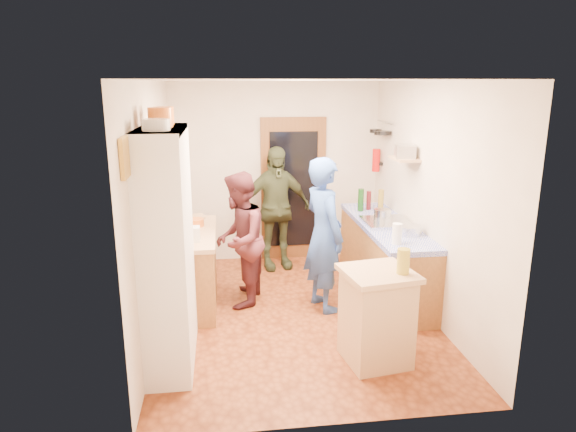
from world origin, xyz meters
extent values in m
cube|color=brown|center=(0.00, 0.00, -0.01)|extent=(3.00, 4.00, 0.02)
cube|color=silver|center=(0.00, 0.00, 2.61)|extent=(3.00, 4.00, 0.02)
cube|color=beige|center=(0.00, 2.01, 1.30)|extent=(3.00, 0.02, 2.60)
cube|color=beige|center=(0.00, -2.01, 1.30)|extent=(3.00, 0.02, 2.60)
cube|color=beige|center=(-1.51, 0.00, 1.30)|extent=(0.02, 4.00, 2.60)
cube|color=beige|center=(1.51, 0.00, 1.30)|extent=(0.02, 4.00, 2.60)
cube|color=brown|center=(0.25, 1.97, 1.05)|extent=(0.95, 0.06, 2.10)
cube|color=black|center=(0.25, 1.94, 1.05)|extent=(0.70, 0.02, 1.70)
cube|color=white|center=(-1.30, -0.80, 1.10)|extent=(0.40, 1.20, 2.20)
cube|color=white|center=(-1.30, -0.80, 2.18)|extent=(0.40, 1.14, 0.04)
cylinder|color=white|center=(-1.30, -1.08, 2.25)|extent=(0.23, 0.23, 0.09)
cylinder|color=orange|center=(-1.30, -0.74, 2.28)|extent=(0.21, 0.21, 0.17)
cylinder|color=orange|center=(-1.30, -0.44, 2.28)|extent=(0.18, 0.18, 0.16)
cube|color=#A06730|center=(-1.20, 0.45, 0.42)|extent=(0.60, 1.40, 0.85)
cube|color=tan|center=(-1.20, 0.45, 0.88)|extent=(0.64, 1.44, 0.05)
cube|color=white|center=(-1.15, 0.06, 0.98)|extent=(0.22, 0.15, 0.16)
cylinder|color=white|center=(-1.25, 0.30, 0.99)|extent=(0.19, 0.19, 0.18)
cylinder|color=orange|center=(-1.12, 0.67, 0.95)|extent=(0.20, 0.20, 0.09)
cube|color=tan|center=(-1.18, 1.08, 0.91)|extent=(0.34, 0.27, 0.02)
cube|color=#A06730|center=(1.20, 0.50, 0.42)|extent=(0.60, 2.20, 0.84)
cube|color=#1D2DC1|center=(1.20, 0.50, 0.87)|extent=(0.62, 2.22, 0.06)
cube|color=silver|center=(1.20, 0.47, 0.92)|extent=(0.55, 0.58, 0.04)
cylinder|color=silver|center=(1.15, 0.51, 1.01)|extent=(0.21, 0.21, 0.13)
cylinder|color=#143F14|center=(1.05, 1.15, 1.05)|extent=(0.08, 0.08, 0.30)
cylinder|color=#591419|center=(1.18, 1.22, 1.03)|extent=(0.07, 0.07, 0.25)
cylinder|color=olive|center=(1.31, 1.09, 1.05)|extent=(0.09, 0.09, 0.30)
cylinder|color=white|center=(1.05, -0.32, 1.01)|extent=(0.13, 0.13, 0.23)
cylinder|color=silver|center=(1.30, -0.01, 0.95)|extent=(0.28, 0.28, 0.11)
cube|color=tan|center=(0.61, -1.11, 0.43)|extent=(0.63, 0.63, 0.86)
cube|color=tan|center=(0.61, -1.11, 0.89)|extent=(0.71, 0.71, 0.05)
cube|color=white|center=(0.55, -1.07, 0.90)|extent=(0.39, 0.33, 0.02)
cylinder|color=#AD9E2D|center=(0.80, -1.20, 1.03)|extent=(0.13, 0.13, 0.23)
cylinder|color=silver|center=(1.46, 1.52, 2.05)|extent=(0.02, 0.65, 0.02)
cylinder|color=black|center=(1.40, 1.35, 1.92)|extent=(0.18, 0.18, 0.05)
cylinder|color=black|center=(1.40, 1.55, 1.90)|extent=(0.16, 0.16, 0.05)
cylinder|color=black|center=(1.40, 1.75, 1.91)|extent=(0.17, 0.17, 0.05)
cube|color=tan|center=(1.37, 0.45, 1.70)|extent=(0.26, 0.42, 0.03)
cube|color=silver|center=(1.37, 0.45, 1.79)|extent=(0.28, 0.34, 0.15)
cube|color=black|center=(1.47, 1.70, 1.45)|extent=(0.06, 0.10, 0.04)
cylinder|color=red|center=(1.41, 1.70, 1.50)|extent=(0.11, 0.11, 0.32)
cube|color=gold|center=(-1.48, -1.55, 2.05)|extent=(0.03, 0.25, 0.30)
imported|color=#2E51A6|center=(0.39, 0.13, 0.89)|extent=(0.61, 0.75, 1.78)
imported|color=#4C2025|center=(-0.57, 0.40, 0.80)|extent=(0.77, 0.89, 1.60)
imported|color=#323922|center=(-0.05, 1.56, 0.87)|extent=(1.09, 0.62, 1.74)
camera|label=1|loc=(-0.78, -5.37, 2.58)|focal=32.00mm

